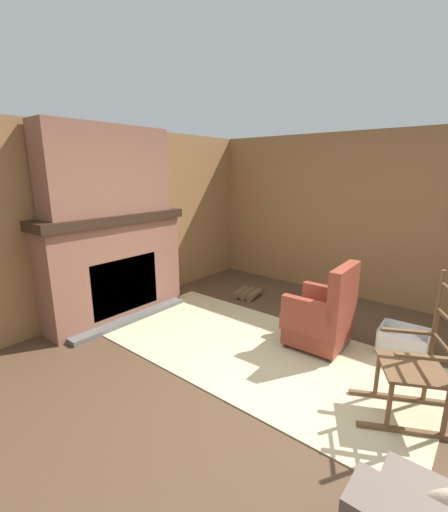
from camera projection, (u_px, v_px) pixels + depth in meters
name	position (u px, v px, depth m)	size (l,w,h in m)	color
ground_plane	(279.00, 386.00, 3.09)	(14.00, 14.00, 0.00)	#4C3523
wood_panel_wall_left	(101.00, 223.00, 4.46)	(0.06, 5.99, 2.44)	olive
wood_panel_wall_back	(383.00, 219.00, 4.82)	(5.99, 0.09, 2.44)	olive
fireplace_hearth	(115.00, 267.00, 4.43)	(0.65, 1.94, 1.36)	brown
chimney_breast	(107.00, 171.00, 4.14)	(0.39, 1.62, 1.05)	brown
area_rug	(253.00, 349.00, 3.73)	(3.57, 1.74, 0.01)	#C6B789
armchair	(322.00, 317.00, 3.69)	(0.63, 0.63, 0.96)	brown
rocking_chair	(417.00, 372.00, 2.60)	(0.91, 0.76, 1.17)	brown
firewood_stack	(247.00, 293.00, 5.26)	(0.39, 0.43, 0.11)	brown
laundry_basket	(403.00, 342.00, 3.60)	(0.49, 0.41, 0.28)	white
oil_lamp_vase	(79.00, 210.00, 3.99)	(0.11, 0.11, 0.22)	silver
storage_case	(147.00, 204.00, 4.74)	(0.13, 0.23, 0.15)	black
decorative_plate_on_mantel	(109.00, 204.00, 4.30)	(0.06, 0.24, 0.24)	#336093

